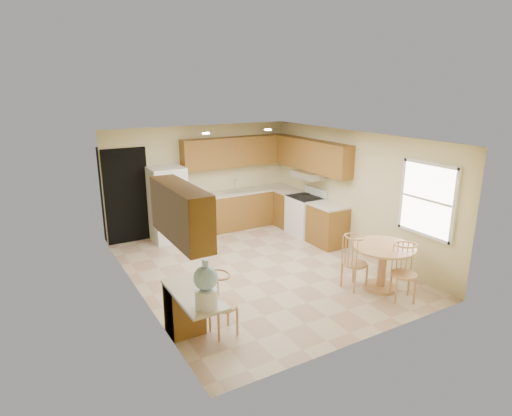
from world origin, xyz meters
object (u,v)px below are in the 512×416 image
water_crock (206,286)px  stove (305,215)px  dining_table (383,261)px  chair_desk (226,300)px  chair_table_a (359,258)px  chair_table_b (409,269)px  refrigerator (168,204)px

water_crock → stove: bearing=40.1°
dining_table → chair_desk: bearing=179.7°
dining_table → chair_table_a: (-0.39, 0.16, 0.07)m
chair_table_b → water_crock: size_ratio=1.51×
stove → chair_desk: size_ratio=1.20×
dining_table → chair_table_b: chair_table_b is taller
refrigerator → chair_table_b: 5.25m
refrigerator → stove: (2.88, -1.22, -0.37)m
refrigerator → chair_desk: refrigerator is taller
refrigerator → chair_desk: size_ratio=1.84×
chair_table_a → chair_table_b: chair_table_a is taller
refrigerator → chair_table_a: refrigerator is taller
stove → chair_table_b: size_ratio=1.16×
refrigerator → chair_table_a: 4.44m
stove → chair_table_b: stove is taller
refrigerator → chair_table_b: refrigerator is taller
dining_table → chair_desk: (-2.95, 0.01, 0.04)m
stove → water_crock: 5.16m
chair_desk → water_crock: size_ratio=1.46×
chair_desk → dining_table: bearing=89.0°
stove → dining_table: 2.96m
stove → chair_desk: stove is taller
chair_table_b → refrigerator: bearing=-32.2°
dining_table → chair_desk: chair_desk is taller
dining_table → refrigerator: bearing=119.6°
refrigerator → water_crock: size_ratio=2.69×
stove → water_crock: bearing=-139.9°
stove → dining_table: size_ratio=1.03×
refrigerator → chair_desk: bearing=-98.3°
stove → chair_table_a: (-0.92, -2.75, 0.11)m
chair_desk → chair_table_a: bearing=92.6°
chair_table_a → refrigerator: bearing=-159.2°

